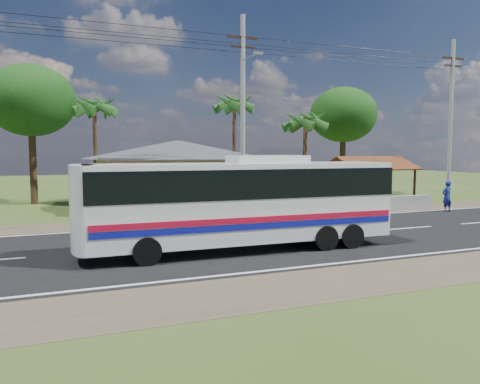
# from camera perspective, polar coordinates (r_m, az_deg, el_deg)

# --- Properties ---
(ground) EXTENTS (120.00, 120.00, 0.00)m
(ground) POSITION_cam_1_polar(r_m,az_deg,el_deg) (19.06, -0.61, -6.11)
(ground) COLOR #324719
(ground) RESTS_ON ground
(road) EXTENTS (120.00, 16.00, 0.03)m
(road) POSITION_cam_1_polar(r_m,az_deg,el_deg) (19.06, -0.61, -6.09)
(road) COLOR black
(road) RESTS_ON ground
(house) EXTENTS (12.40, 10.00, 5.00)m
(house) POSITION_cam_1_polar(r_m,az_deg,el_deg) (31.43, -7.56, 3.07)
(house) COLOR #C9B786
(house) RESTS_ON ground
(waiting_shed) EXTENTS (5.20, 4.48, 3.35)m
(waiting_shed) POSITION_cam_1_polar(r_m,az_deg,el_deg) (32.64, 15.45, 3.16)
(waiting_shed) COLOR #331F12
(waiting_shed) RESTS_ON ground
(concrete_barrier) EXTENTS (7.00, 0.30, 0.90)m
(concrete_barrier) POSITION_cam_1_polar(r_m,az_deg,el_deg) (29.90, 17.19, -1.41)
(concrete_barrier) COLOR #9E9E99
(concrete_barrier) RESTS_ON ground
(utility_poles) EXTENTS (32.80, 2.22, 11.00)m
(utility_poles) POSITION_cam_1_polar(r_m,az_deg,el_deg) (25.80, -0.34, 9.65)
(utility_poles) COLOR #9E9E99
(utility_poles) RESTS_ON ground
(palm_near) EXTENTS (2.80, 2.80, 6.70)m
(palm_near) POSITION_cam_1_polar(r_m,az_deg,el_deg) (32.83, 7.97, 8.51)
(palm_near) COLOR #47301E
(palm_near) RESTS_ON ground
(palm_mid) EXTENTS (2.80, 2.80, 8.20)m
(palm_mid) POSITION_cam_1_polar(r_m,az_deg,el_deg) (35.50, -0.70, 10.63)
(palm_mid) COLOR #47301E
(palm_mid) RESTS_ON ground
(palm_far) EXTENTS (2.80, 2.80, 7.70)m
(palm_far) POSITION_cam_1_polar(r_m,az_deg,el_deg) (33.68, -17.34, 9.89)
(palm_far) COLOR #47301E
(palm_far) RESTS_ON ground
(tree_behind_house) EXTENTS (6.00, 6.00, 9.61)m
(tree_behind_house) POSITION_cam_1_polar(r_m,az_deg,el_deg) (35.61, -24.16, 10.11)
(tree_behind_house) COLOR #47301E
(tree_behind_house) RESTS_ON ground
(tree_behind_shed) EXTENTS (5.60, 5.60, 9.02)m
(tree_behind_shed) POSITION_cam_1_polar(r_m,az_deg,el_deg) (40.57, 12.49, 9.13)
(tree_behind_shed) COLOR #47301E
(tree_behind_shed) RESTS_ON ground
(coach_bus) EXTENTS (11.39, 2.69, 3.52)m
(coach_bus) POSITION_cam_1_polar(r_m,az_deg,el_deg) (17.16, 0.50, -0.56)
(coach_bus) COLOR silver
(coach_bus) RESTS_ON ground
(motorcycle) EXTENTS (1.83, 1.03, 0.91)m
(motorcycle) POSITION_cam_1_polar(r_m,az_deg,el_deg) (28.31, 9.84, -1.60)
(motorcycle) COLOR black
(motorcycle) RESTS_ON ground
(person) EXTENTS (0.72, 0.50, 1.89)m
(person) POSITION_cam_1_polar(r_m,az_deg,el_deg) (30.98, 23.91, -0.48)
(person) COLOR navy
(person) RESTS_ON ground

